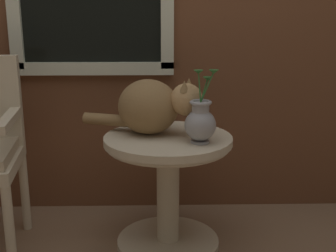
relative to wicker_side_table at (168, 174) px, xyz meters
name	(u,v)px	position (x,y,z in m)	size (l,w,h in m)	color
wicker_side_table	(168,174)	(0.00, 0.00, 0.00)	(0.61, 0.61, 0.57)	beige
cat	(152,106)	(-0.07, 0.05, 0.32)	(0.58, 0.34, 0.27)	olive
pewter_vase_with_ivy	(200,121)	(0.14, -0.11, 0.29)	(0.15, 0.14, 0.33)	#99999E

